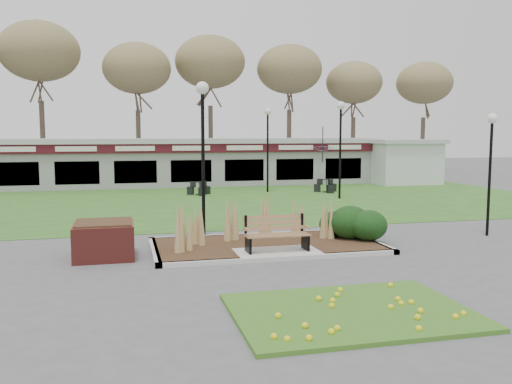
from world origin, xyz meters
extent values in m
plane|color=#515154|center=(0.00, 0.00, 0.00)|extent=(100.00, 100.00, 0.00)
cube|color=#2D5A1C|center=(0.00, 12.00, 0.01)|extent=(34.00, 16.00, 0.02)
cube|color=#38691E|center=(0.00, -4.60, 0.04)|extent=(4.20, 3.00, 0.08)
cube|color=#322214|center=(0.00, 1.20, 0.06)|extent=(6.22, 3.22, 0.12)
cube|color=#B7B7B2|center=(0.00, -0.41, 0.06)|extent=(6.40, 0.18, 0.12)
cube|color=#B7B7B2|center=(0.00, 2.81, 0.06)|extent=(6.40, 0.18, 0.12)
cube|color=#B7B7B2|center=(-3.11, 1.20, 0.06)|extent=(0.18, 3.40, 0.12)
cube|color=#B7B7B2|center=(3.11, 1.20, 0.06)|extent=(0.18, 3.40, 0.12)
cube|color=#B7B7B2|center=(0.00, 0.15, 0.07)|extent=(2.20, 1.20, 0.13)
cone|color=tan|center=(-1.90, 1.60, 0.70)|extent=(0.36, 0.36, 1.15)
cone|color=tan|center=(-0.90, 2.00, 0.70)|extent=(0.36, 0.36, 1.15)
cone|color=tan|center=(0.20, 2.20, 0.70)|extent=(0.36, 0.36, 1.15)
cone|color=tan|center=(1.10, 2.00, 0.70)|extent=(0.36, 0.36, 1.15)
cone|color=tan|center=(1.90, 1.60, 0.70)|extent=(0.36, 0.36, 1.15)
cone|color=tan|center=(-2.40, 0.80, 0.70)|extent=(0.36, 0.36, 1.15)
ellipsoid|color=black|center=(2.60, 1.40, 0.59)|extent=(1.21, 1.10, 0.99)
ellipsoid|color=black|center=(3.00, 1.00, 0.54)|extent=(1.10, 1.00, 0.90)
ellipsoid|color=black|center=(2.90, 1.90, 0.53)|extent=(1.06, 0.96, 0.86)
ellipsoid|color=black|center=(2.30, 1.90, 0.48)|extent=(0.92, 0.84, 0.76)
cube|color=olive|center=(0.00, 0.15, 0.56)|extent=(1.70, 0.57, 0.04)
cube|color=olive|center=(0.00, 0.46, 0.84)|extent=(1.70, 0.13, 0.44)
cube|color=black|center=(-0.78, 0.15, 0.34)|extent=(0.06, 0.55, 0.42)
cube|color=black|center=(0.78, 0.15, 0.34)|extent=(0.06, 0.55, 0.42)
cube|color=black|center=(-0.78, 0.45, 0.81)|extent=(0.06, 0.06, 0.50)
cube|color=black|center=(0.78, 0.45, 0.81)|extent=(0.06, 0.06, 0.50)
cube|color=olive|center=(-0.82, 0.13, 0.74)|extent=(0.05, 0.50, 0.04)
cube|color=olive|center=(0.82, 0.13, 0.74)|extent=(0.05, 0.50, 0.04)
cube|color=maroon|center=(-4.40, 1.00, 0.45)|extent=(1.50, 1.50, 0.90)
cube|color=#322214|center=(-4.40, 1.00, 0.92)|extent=(1.40, 1.40, 0.06)
cube|color=gray|center=(0.00, 20.00, 1.30)|extent=(24.00, 3.00, 2.60)
cube|color=#450E17|center=(0.00, 18.45, 2.35)|extent=(24.00, 0.18, 0.55)
cube|color=silver|center=(0.00, 20.00, 2.75)|extent=(24.60, 3.40, 0.30)
cube|color=silver|center=(0.00, 18.34, 2.35)|extent=(22.00, 0.02, 0.28)
cube|color=black|center=(0.00, 18.55, 1.00)|extent=(22.00, 0.10, 1.30)
cube|color=silver|center=(13.50, 18.00, 1.30)|extent=(4.00, 3.00, 2.60)
cube|color=silver|center=(13.50, 18.00, 2.70)|extent=(4.40, 3.40, 0.25)
cylinder|color=#47382B|center=(-9.00, 28.00, 2.59)|extent=(0.36, 0.36, 5.17)
ellipsoid|color=olive|center=(-9.00, 28.00, 8.39)|extent=(5.24, 5.24, 3.93)
cylinder|color=#47382B|center=(-3.00, 28.00, 2.59)|extent=(0.36, 0.36, 5.17)
ellipsoid|color=olive|center=(-3.00, 28.00, 8.39)|extent=(5.24, 5.24, 3.93)
cylinder|color=#47382B|center=(3.00, 28.00, 2.59)|extent=(0.36, 0.36, 5.17)
ellipsoid|color=olive|center=(3.00, 28.00, 8.39)|extent=(5.24, 5.24, 3.93)
cylinder|color=#47382B|center=(9.00, 28.00, 2.59)|extent=(0.36, 0.36, 5.17)
ellipsoid|color=olive|center=(9.00, 28.00, 8.39)|extent=(5.24, 5.24, 3.93)
cylinder|color=#47382B|center=(15.00, 28.00, 2.59)|extent=(0.36, 0.36, 5.17)
ellipsoid|color=olive|center=(15.00, 28.00, 8.39)|extent=(5.24, 5.24, 3.93)
cylinder|color=#47382B|center=(21.00, 28.00, 2.59)|extent=(0.36, 0.36, 5.17)
ellipsoid|color=olive|center=(21.00, 28.00, 8.39)|extent=(5.24, 5.24, 3.93)
cylinder|color=black|center=(7.20, 1.31, 1.76)|extent=(0.09, 0.09, 3.52)
sphere|color=white|center=(7.20, 1.31, 3.66)|extent=(0.32, 0.32, 0.32)
cylinder|color=black|center=(-1.45, 3.52, 2.21)|extent=(0.11, 0.11, 4.41)
sphere|color=white|center=(-1.45, 3.52, 4.59)|extent=(0.40, 0.40, 0.40)
cylinder|color=black|center=(6.41, 11.41, 2.18)|extent=(0.11, 0.11, 4.37)
sphere|color=white|center=(6.41, 11.41, 4.54)|extent=(0.39, 0.39, 0.39)
cylinder|color=black|center=(3.75, 15.14, 2.11)|extent=(0.11, 0.11, 4.22)
sphere|color=white|center=(3.75, 15.14, 4.38)|extent=(0.38, 0.38, 0.38)
cylinder|color=black|center=(-0.05, 14.66, 0.03)|extent=(0.40, 0.40, 0.03)
cylinder|color=black|center=(-0.05, 14.66, 0.35)|extent=(0.04, 0.04, 0.65)
cylinder|color=black|center=(-0.05, 14.66, 0.68)|extent=(0.54, 0.54, 0.02)
cube|color=black|center=(0.36, 14.95, 0.23)|extent=(0.43, 0.43, 0.41)
cube|color=black|center=(-0.50, 14.87, 0.23)|extent=(0.40, 0.40, 0.41)
cube|color=black|center=(0.00, 14.17, 0.23)|extent=(0.33, 0.33, 0.41)
cylinder|color=black|center=(6.86, 14.32, 0.03)|extent=(0.41, 0.41, 0.03)
cylinder|color=black|center=(6.86, 14.32, 0.37)|extent=(0.05, 0.05, 0.67)
cylinder|color=black|center=(6.86, 14.32, 0.71)|extent=(0.56, 0.56, 0.02)
cube|color=black|center=(7.31, 14.57, 0.23)|extent=(0.43, 0.43, 0.43)
cube|color=black|center=(6.42, 14.58, 0.23)|extent=(0.43, 0.43, 0.43)
cube|color=black|center=(6.86, 13.80, 0.23)|extent=(0.32, 0.32, 0.43)
cylinder|color=black|center=(8.00, 18.00, 1.10)|extent=(0.06, 0.06, 2.20)
imported|color=#335DB4|center=(8.00, 18.00, 1.61)|extent=(2.13, 2.17, 1.85)
camera|label=1|loc=(-3.86, -13.27, 3.20)|focal=38.00mm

